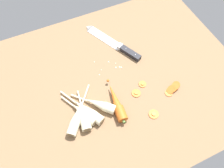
# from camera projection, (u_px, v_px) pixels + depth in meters

# --- Properties ---
(ground_plane) EXTENTS (1.20, 0.90, 0.04)m
(ground_plane) POSITION_uv_depth(u_px,v_px,m) (110.00, 84.00, 0.97)
(ground_plane) COLOR brown
(chefs_knife) EXTENTS (0.18, 0.33, 0.04)m
(chefs_knife) POSITION_uv_depth(u_px,v_px,m) (111.00, 41.00, 1.07)
(chefs_knife) COLOR silver
(chefs_knife) RESTS_ON ground_plane
(whole_carrot) EXTENTS (0.06, 0.22, 0.04)m
(whole_carrot) POSITION_uv_depth(u_px,v_px,m) (117.00, 103.00, 0.88)
(whole_carrot) COLOR #D6601E
(whole_carrot) RESTS_ON ground_plane
(parsnip_front) EXTENTS (0.16, 0.20, 0.04)m
(parsnip_front) POSITION_uv_depth(u_px,v_px,m) (77.00, 117.00, 0.85)
(parsnip_front) COLOR beige
(parsnip_front) RESTS_ON ground_plane
(parsnip_mid_left) EXTENTS (0.13, 0.21, 0.04)m
(parsnip_mid_left) POSITION_uv_depth(u_px,v_px,m) (88.00, 111.00, 0.86)
(parsnip_mid_left) COLOR beige
(parsnip_mid_left) RESTS_ON ground_plane
(parsnip_mid_right) EXTENTS (0.05, 0.19, 0.04)m
(parsnip_mid_right) POSITION_uv_depth(u_px,v_px,m) (84.00, 116.00, 0.85)
(parsnip_mid_right) COLOR beige
(parsnip_mid_right) RESTS_ON ground_plane
(parsnip_back) EXTENTS (0.16, 0.16, 0.04)m
(parsnip_back) POSITION_uv_depth(u_px,v_px,m) (100.00, 105.00, 0.88)
(parsnip_back) COLOR beige
(parsnip_back) RESTS_ON ground_plane
(parsnip_outer) EXTENTS (0.11, 0.18, 0.04)m
(parsnip_outer) POSITION_uv_depth(u_px,v_px,m) (84.00, 113.00, 0.86)
(parsnip_outer) COLOR beige
(parsnip_outer) RESTS_ON ground_plane
(carrot_slice_stack) EXTENTS (0.08, 0.05, 0.03)m
(carrot_slice_stack) POSITION_uv_depth(u_px,v_px,m) (172.00, 89.00, 0.93)
(carrot_slice_stack) COLOR #D6601E
(carrot_slice_stack) RESTS_ON ground_plane
(carrot_slice_stray_near) EXTENTS (0.03, 0.03, 0.01)m
(carrot_slice_stray_near) POSITION_uv_depth(u_px,v_px,m) (142.00, 84.00, 0.95)
(carrot_slice_stray_near) COLOR #D6601E
(carrot_slice_stray_near) RESTS_ON ground_plane
(carrot_slice_stray_mid) EXTENTS (0.04, 0.04, 0.01)m
(carrot_slice_stray_mid) POSITION_uv_depth(u_px,v_px,m) (154.00, 114.00, 0.88)
(carrot_slice_stray_mid) COLOR #D6601E
(carrot_slice_stray_mid) RESTS_ON ground_plane
(carrot_slice_stray_far) EXTENTS (0.04, 0.04, 0.01)m
(carrot_slice_stray_far) POSITION_uv_depth(u_px,v_px,m) (136.00, 93.00, 0.92)
(carrot_slice_stray_far) COLOR #D6601E
(carrot_slice_stray_far) RESTS_ON ground_plane
(mince_crumbs) EXTENTS (0.12, 0.09, 0.01)m
(mince_crumbs) POSITION_uv_depth(u_px,v_px,m) (114.00, 66.00, 0.99)
(mince_crumbs) COLOR silver
(mince_crumbs) RESTS_ON ground_plane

